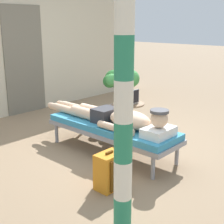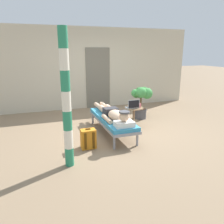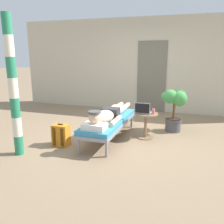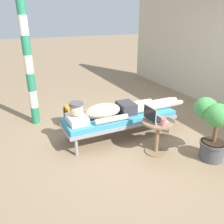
% 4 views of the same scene
% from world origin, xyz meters
% --- Properties ---
extents(ground_plane, '(40.00, 40.00, 0.00)m').
position_xyz_m(ground_plane, '(0.00, 0.00, 0.00)').
color(ground_plane, '#8C7256').
extents(lounge_chair, '(0.62, 1.94, 0.42)m').
position_xyz_m(lounge_chair, '(-0.21, -0.19, 0.35)').
color(lounge_chair, gray).
rests_on(lounge_chair, ground).
extents(person_reclining, '(0.53, 2.17, 0.33)m').
position_xyz_m(person_reclining, '(-0.21, -0.28, 0.52)').
color(person_reclining, white).
rests_on(person_reclining, lounge_chair).
extents(side_table, '(0.48, 0.48, 0.52)m').
position_xyz_m(side_table, '(0.49, 0.08, 0.36)').
color(side_table, '#8C6B4C').
rests_on(side_table, ground).
extents(laptop, '(0.31, 0.24, 0.23)m').
position_xyz_m(laptop, '(0.43, 0.03, 0.58)').
color(laptop, '#A5A8AD').
rests_on(laptop, side_table).
extents(drink_glass, '(0.06, 0.06, 0.11)m').
position_xyz_m(drink_glass, '(0.64, 0.05, 0.58)').
color(drink_glass, '#D86672').
rests_on(drink_glass, side_table).
extents(backpack, '(0.30, 0.26, 0.42)m').
position_xyz_m(backpack, '(-0.95, -0.83, 0.20)').
color(backpack, orange).
rests_on(backpack, ground).
extents(potted_plant, '(0.56, 0.68, 0.96)m').
position_xyz_m(potted_plant, '(1.00, 0.70, 0.63)').
color(potted_plant, '#4C4C51').
rests_on(potted_plant, ground).
extents(porch_post, '(0.15, 0.15, 2.30)m').
position_xyz_m(porch_post, '(-1.42, -1.42, 1.15)').
color(porch_post, '#267F59').
rests_on(porch_post, ground).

